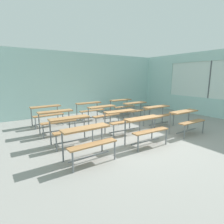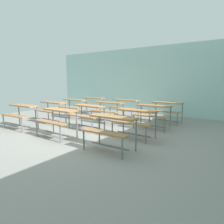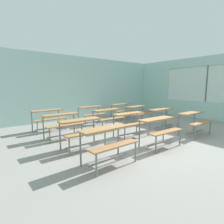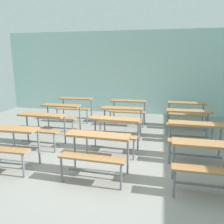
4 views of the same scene
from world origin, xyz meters
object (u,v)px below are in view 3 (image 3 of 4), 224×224
at_px(desk_bench_r2c1, 108,114).
at_px(desk_bench_r3c1, 92,111).
at_px(desk_bench_r0c0, 108,137).
at_px(desk_bench_r1c0, 82,127).
at_px(desk_bench_r1c1, 131,119).
at_px(desk_bench_r3c2, 123,108).
at_px(desk_bench_r1c2, 164,114).
at_px(desk_bench_r2c2, 139,110).
at_px(desk_bench_r2c0, 62,120).
at_px(desk_bench_r0c2, 194,118).
at_px(desk_bench_r0c1, 160,125).
at_px(desk_bench_r3c0, 48,115).

distance_m(desk_bench_r2c1, desk_bench_r3c1, 1.15).
xyz_separation_m(desk_bench_r0c0, desk_bench_r1c0, (0.03, 1.14, 0.00)).
bearing_deg(desk_bench_r1c1, desk_bench_r3c2, 55.82).
xyz_separation_m(desk_bench_r0c0, desk_bench_r3c1, (1.75, 3.43, 0.00)).
distance_m(desk_bench_r1c2, desk_bench_r2c2, 1.22).
distance_m(desk_bench_r1c0, desk_bench_r2c0, 1.16).
relative_size(desk_bench_r1c0, desk_bench_r1c2, 0.99).
xyz_separation_m(desk_bench_r0c2, desk_bench_r1c1, (-1.72, 1.18, 0.00)).
relative_size(desk_bench_r1c2, desk_bench_r3c2, 1.01).
bearing_deg(desk_bench_r0c1, desk_bench_r1c2, 34.38).
distance_m(desk_bench_r0c1, desk_bench_r3c2, 3.87).
relative_size(desk_bench_r2c0, desk_bench_r3c2, 1.00).
distance_m(desk_bench_r0c1, desk_bench_r3c1, 3.43).
distance_m(desk_bench_r2c0, desk_bench_r2c2, 3.45).
distance_m(desk_bench_r1c0, desk_bench_r2c1, 2.05).
relative_size(desk_bench_r1c0, desk_bench_r3c1, 1.00).
bearing_deg(desk_bench_r3c2, desk_bench_r1c1, -126.50).
bearing_deg(desk_bench_r3c1, desk_bench_r0c0, -117.64).
distance_m(desk_bench_r0c1, desk_bench_r0c2, 1.78).
distance_m(desk_bench_r0c0, desk_bench_r3c1, 3.85).
distance_m(desk_bench_r2c1, desk_bench_r3c2, 2.10).
xyz_separation_m(desk_bench_r0c0, desk_bench_r2c1, (1.74, 2.28, 0.00)).
xyz_separation_m(desk_bench_r2c1, desk_bench_r3c1, (0.01, 1.15, 0.00)).
bearing_deg(desk_bench_r1c0, desk_bench_r0c2, -18.10).
xyz_separation_m(desk_bench_r2c0, desk_bench_r3c0, (-0.02, 1.19, 0.00)).
bearing_deg(desk_bench_r3c1, desk_bench_r2c0, -147.94).
distance_m(desk_bench_r1c1, desk_bench_r3c0, 2.96).
height_order(desk_bench_r2c0, desk_bench_r2c2, same).
distance_m(desk_bench_r1c2, desk_bench_r2c1, 2.08).
bearing_deg(desk_bench_r2c0, desk_bench_r3c2, 18.85).
bearing_deg(desk_bench_r1c2, desk_bench_r1c0, -179.15).
bearing_deg(desk_bench_r0c2, desk_bench_r3c0, 135.24).
bearing_deg(desk_bench_r3c0, desk_bench_r0c2, -47.63).
xyz_separation_m(desk_bench_r1c1, desk_bench_r3c2, (1.72, 2.30, 0.00)).
height_order(desk_bench_r0c0, desk_bench_r3c0, same).
distance_m(desk_bench_r1c1, desk_bench_r2c2, 2.05).
distance_m(desk_bench_r2c1, desk_bench_r2c2, 1.70).
bearing_deg(desk_bench_r1c2, desk_bench_r3c0, 147.08).
distance_m(desk_bench_r3c0, desk_bench_r3c2, 3.52).
bearing_deg(desk_bench_r1c0, desk_bench_r2c2, 20.01).
bearing_deg(desk_bench_r2c0, desk_bench_r0c1, -52.27).
bearing_deg(desk_bench_r0c0, desk_bench_r2c0, 89.08).
height_order(desk_bench_r1c1, desk_bench_r2c0, same).
bearing_deg(desk_bench_r2c2, desk_bench_r1c1, -146.24).
distance_m(desk_bench_r0c0, desk_bench_r0c1, 1.72).
bearing_deg(desk_bench_r0c2, desk_bench_r0c1, 178.90).
distance_m(desk_bench_r0c2, desk_bench_r1c2, 1.15).
height_order(desk_bench_r0c2, desk_bench_r1c1, same).
bearing_deg(desk_bench_r0c2, desk_bench_r2c2, 91.61).
xyz_separation_m(desk_bench_r1c0, desk_bench_r1c2, (3.43, -0.03, 0.00)).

